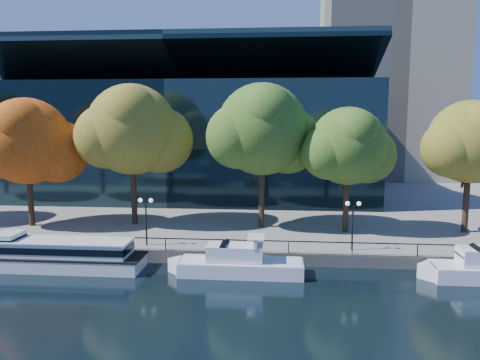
# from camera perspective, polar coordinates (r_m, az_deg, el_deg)

# --- Properties ---
(ground) EXTENTS (160.00, 160.00, 0.00)m
(ground) POSITION_cam_1_polar(r_m,az_deg,el_deg) (36.39, -10.27, -11.32)
(ground) COLOR black
(ground) RESTS_ON ground
(promenade) EXTENTS (90.00, 67.08, 1.00)m
(promenade) POSITION_cam_1_polar(r_m,az_deg,el_deg) (71.03, -2.61, -1.33)
(promenade) COLOR slate
(promenade) RESTS_ON ground
(railing) EXTENTS (88.20, 0.08, 0.99)m
(railing) POSITION_cam_1_polar(r_m,az_deg,el_deg) (38.83, -9.08, -7.07)
(railing) COLOR black
(railing) RESTS_ON promenade
(convention_building) EXTENTS (50.00, 24.57, 21.43)m
(convention_building) POSITION_cam_1_polar(r_m,az_deg,el_deg) (66.33, -6.62, 4.93)
(convention_building) COLOR black
(convention_building) RESTS_ON ground
(tour_boat) EXTENTS (14.67, 3.27, 2.78)m
(tour_boat) POSITION_cam_1_polar(r_m,az_deg,el_deg) (39.68, -21.72, -8.34)
(tour_boat) COLOR silver
(tour_boat) RESTS_ON ground
(cruiser_near) EXTENTS (10.30, 2.65, 2.98)m
(cruiser_near) POSITION_cam_1_polar(r_m,az_deg,el_deg) (35.65, -0.54, -10.03)
(cruiser_near) COLOR white
(cruiser_near) RESTS_ON ground
(tree_1) EXTENTS (10.52, 8.63, 12.61)m
(tree_1) POSITION_cam_1_polar(r_m,az_deg,el_deg) (50.03, -24.38, 4.13)
(tree_1) COLOR black
(tree_1) RESTS_ON promenade
(tree_2) EXTENTS (11.18, 9.17, 13.98)m
(tree_2) POSITION_cam_1_polar(r_m,az_deg,el_deg) (47.37, -12.84, 5.80)
(tree_2) COLOR black
(tree_2) RESTS_ON promenade
(tree_3) EXTENTS (11.05, 9.06, 14.00)m
(tree_3) POSITION_cam_1_polar(r_m,az_deg,el_deg) (44.98, 2.94, 5.96)
(tree_3) COLOR black
(tree_3) RESTS_ON promenade
(tree_4) EXTENTS (9.01, 7.39, 11.68)m
(tree_4) POSITION_cam_1_polar(r_m,az_deg,el_deg) (44.36, 13.20, 3.84)
(tree_4) COLOR black
(tree_4) RESTS_ON promenade
(tree_5) EXTENTS (9.54, 7.82, 12.31)m
(tree_5) POSITION_cam_1_polar(r_m,az_deg,el_deg) (47.94, 26.43, 4.00)
(tree_5) COLOR black
(tree_5) RESTS_ON promenade
(lamp_1) EXTENTS (1.26, 0.36, 4.03)m
(lamp_1) POSITION_cam_1_polar(r_m,az_deg,el_deg) (40.03, -11.40, -3.66)
(lamp_1) COLOR black
(lamp_1) RESTS_ON promenade
(lamp_2) EXTENTS (1.26, 0.36, 4.03)m
(lamp_2) POSITION_cam_1_polar(r_m,az_deg,el_deg) (38.90, 13.60, -4.07)
(lamp_2) COLOR black
(lamp_2) RESTS_ON promenade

